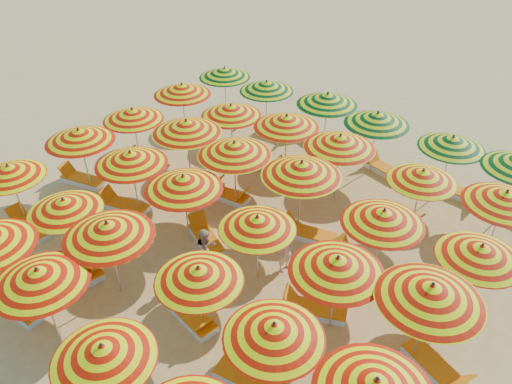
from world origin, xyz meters
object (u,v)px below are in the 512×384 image
lounger_22 (399,217)px  umbrella_23 (480,252)px  umbrella_3 (103,352)px  umbrella_8 (108,230)px  lounger_27 (459,193)px  umbrella_30 (225,73)px  lounger_6 (192,316)px  umbrella_10 (274,331)px  lounger_23 (237,116)px  lounger_20 (245,158)px  lounger_11 (206,238)px  lounger_9 (82,179)px  beachgoer_a (285,251)px  umbrella_28 (423,176)px  lounger_18 (355,263)px  umbrella_2 (39,276)px  umbrella_32 (327,99)px  lounger_19 (441,295)px  lounger_17 (308,234)px  lounger_5 (85,265)px  lounger_1 (20,307)px  lounger_25 (315,140)px  umbrella_15 (257,223)px  umbrella_7 (64,205)px  lounger_21 (296,175)px  lounger_10 (124,205)px  lounger_26 (384,169)px  lounger_12 (314,309)px  lounger_7 (251,380)px  beachgoer_b (206,251)px  umbrella_21 (302,169)px  lounger_4 (30,226)px  lounger_13 (436,368)px  umbrella_18 (133,114)px  lounger_15 (203,184)px  umbrella_22 (383,217)px  umbrella_12 (79,135)px  umbrella_14 (183,183)px  umbrella_19 (186,127)px  umbrella_13 (131,158)px  umbrella_20 (234,149)px  umbrella_29 (505,198)px

lounger_22 → umbrella_23: bearing=-21.6°
umbrella_3 → umbrella_8: (-2.89, 2.43, 0.22)m
lounger_27 → lounger_22: bearing=-106.7°
umbrella_30 → lounger_6: bearing=-53.3°
umbrella_10 → lounger_23: 14.45m
lounger_20 → lounger_11: bearing=128.3°
lounger_9 → beachgoer_a: (8.81, 0.90, 0.57)m
umbrella_28 → lounger_11: (-4.93, -4.83, -1.91)m
lounger_18 → umbrella_8: bearing=61.4°
umbrella_2 → umbrella_32: (0.25, 12.63, 0.14)m
lounger_19 → lounger_17: bearing=5.8°
umbrella_3 → lounger_5: umbrella_3 is taller
lounger_1 → lounger_25: same height
umbrella_2 → lounger_1: 2.60m
umbrella_15 → umbrella_28: 5.72m
umbrella_7 → lounger_21: size_ratio=1.28×
lounger_1 → beachgoer_a: bearing=47.8°
umbrella_8 → lounger_10: size_ratio=1.61×
lounger_21 → lounger_26: size_ratio=0.99×
umbrella_15 → umbrella_28: (2.63, 5.08, 0.01)m
lounger_12 → lounger_21: bearing=-75.2°
lounger_7 → beachgoer_b: size_ratio=1.16×
umbrella_21 → lounger_26: bearing=82.3°
lounger_5 → lounger_11: (2.01, 3.19, 0.00)m
lounger_4 → lounger_13: size_ratio=0.96×
lounger_5 → lounger_12: same height
lounger_22 → lounger_25: bearing=169.9°
umbrella_18 → lounger_15: umbrella_18 is taller
umbrella_22 → umbrella_3: bearing=-108.5°
lounger_7 → lounger_23: 14.11m
umbrella_3 → lounger_19: (4.47, 7.82, -1.91)m
umbrella_12 → lounger_20: 6.42m
lounger_6 → umbrella_14: bearing=145.6°
lounger_6 → umbrella_2: bearing=-122.7°
umbrella_8 → lounger_15: umbrella_8 is taller
lounger_17 → lounger_26: same height
umbrella_19 → umbrella_14: bearing=-47.0°
umbrella_13 → lounger_4: umbrella_13 is taller
umbrella_20 → umbrella_32: 5.31m
umbrella_28 → umbrella_32: 5.73m
umbrella_10 → lounger_15: size_ratio=1.44×
lounger_6 → lounger_25: size_ratio=0.99×
umbrella_18 → lounger_1: size_ratio=1.61×
umbrella_12 → beachgoer_b: 6.62m
umbrella_28 → lounger_21: 5.15m
lounger_21 → beachgoer_a: beachgoer_a is taller
lounger_10 → beachgoer_b: (4.45, -0.50, 0.63)m
umbrella_13 → umbrella_14: 2.39m
umbrella_3 → umbrella_29: 11.57m
lounger_23 → umbrella_19: bearing=-76.1°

